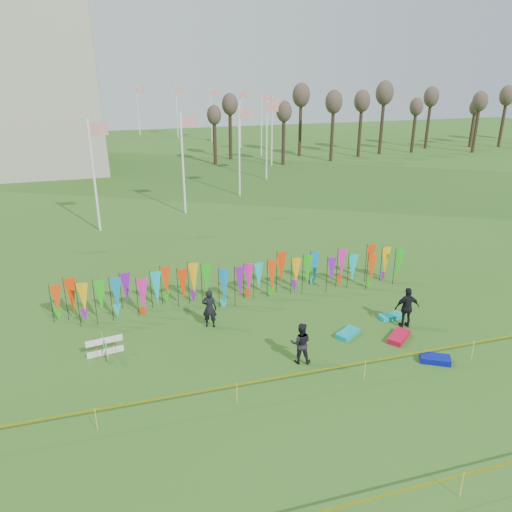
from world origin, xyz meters
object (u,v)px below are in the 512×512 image
object	(u,v)px
kite_bag_red	(399,337)
kite_bag_turquoise	(348,333)
person_left	(209,308)
person_mid	(301,343)
person_right	(407,308)
kite_bag_blue	(435,359)
kite_bag_teal	(391,316)
box_kite	(105,346)

from	to	relation	value
kite_bag_red	kite_bag_turquoise	bearing A→B (deg)	155.91
person_left	person_mid	world-z (taller)	person_left
person_mid	person_right	bearing A→B (deg)	-147.19
kite_bag_turquoise	person_left	bearing A→B (deg)	155.53
kite_bag_turquoise	kite_bag_red	world-z (taller)	kite_bag_red
kite_bag_red	kite_bag_blue	bearing A→B (deg)	-76.92
kite_bag_teal	person_mid	bearing A→B (deg)	-157.94
person_mid	person_right	world-z (taller)	person_right
person_left	kite_bag_blue	world-z (taller)	person_left
kite_bag_blue	person_right	bearing A→B (deg)	81.57
kite_bag_turquoise	kite_bag_blue	world-z (taller)	kite_bag_blue
box_kite	kite_bag_red	distance (m)	12.86
kite_bag_turquoise	kite_bag_teal	distance (m)	2.89
box_kite	person_right	size ratio (longest dim) A/B	0.43
kite_bag_red	person_right	bearing A→B (deg)	46.14
kite_bag_turquoise	kite_bag_red	size ratio (longest dim) A/B	0.87
kite_bag_turquoise	kite_bag_blue	bearing A→B (deg)	-49.22
person_right	kite_bag_red	xyz separation A→B (m)	(-0.91, -0.94, -0.87)
person_left	kite_bag_turquoise	distance (m)	6.44
person_mid	kite_bag_red	size ratio (longest dim) A/B	1.31
box_kite	person_right	bearing A→B (deg)	-6.10
kite_bag_blue	kite_bag_red	bearing A→B (deg)	103.08
person_left	kite_bag_blue	distance (m)	10.08
kite_bag_turquoise	kite_bag_red	xyz separation A→B (m)	(2.07, -0.92, 0.01)
person_mid	kite_bag_teal	world-z (taller)	person_mid
kite_bag_turquoise	kite_bag_teal	xyz separation A→B (m)	(2.74, 0.91, -0.01)
box_kite	person_right	xyz separation A→B (m)	(13.53, -1.45, 0.56)
person_left	person_right	world-z (taller)	person_right
kite_bag_teal	kite_bag_blue	bearing A→B (deg)	-93.06
kite_bag_blue	kite_bag_turquoise	bearing A→B (deg)	130.78
person_right	kite_bag_blue	distance (m)	3.11
person_right	kite_bag_turquoise	size ratio (longest dim) A/B	1.66
box_kite	kite_bag_teal	xyz separation A→B (m)	(13.30, -0.55, -0.32)
person_mid	kite_bag_teal	distance (m)	6.07
box_kite	kite_bag_turquoise	bearing A→B (deg)	-7.90
box_kite	person_right	distance (m)	13.62
kite_bag_turquoise	kite_bag_teal	bearing A→B (deg)	18.39
person_left	kite_bag_turquoise	xyz separation A→B (m)	(5.82, -2.65, -0.82)
kite_bag_turquoise	kite_bag_red	distance (m)	2.26
person_left	person_mid	xyz separation A→B (m)	(2.98, -4.00, -0.05)
kite_bag_blue	kite_bag_teal	xyz separation A→B (m)	(0.21, 3.85, -0.02)
box_kite	person_left	xyz separation A→B (m)	(4.75, 1.18, 0.51)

